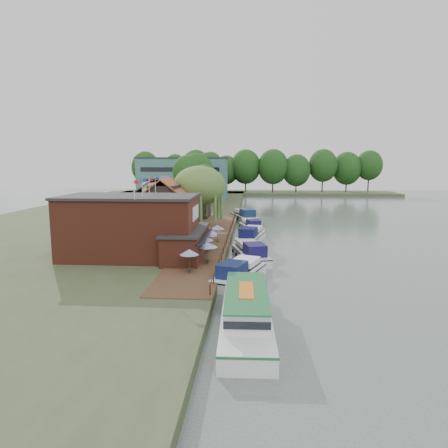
{
  "coord_description": "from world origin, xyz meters",
  "views": [
    {
      "loc": [
        -1.87,
        -45.69,
        12.08
      ],
      "look_at": [
        -6.0,
        12.0,
        3.0
      ],
      "focal_mm": 32.0,
      "sensor_mm": 36.0,
      "label": 1
    }
  ],
  "objects_px": {
    "cruiser_2": "(251,234)",
    "tour_boat": "(246,311)",
    "umbrella_3": "(210,241)",
    "cruiser_0": "(239,270)",
    "willow": "(200,198)",
    "cruiser_4": "(244,214)",
    "cottage_c": "(192,196)",
    "umbrella_0": "(189,261)",
    "umbrella_2": "(203,246)",
    "pub": "(147,227)",
    "umbrella_4": "(209,239)",
    "cottage_a": "(166,207)",
    "cruiser_3": "(251,225)",
    "cottage_b": "(162,200)",
    "swan": "(242,295)",
    "hotel_block": "(183,179)",
    "umbrella_1": "(207,253)",
    "umbrella_5": "(217,234)",
    "cruiser_1": "(251,251)"
  },
  "relations": [
    {
      "from": "umbrella_5",
      "to": "cruiser_3",
      "type": "distance_m",
      "value": 16.52
    },
    {
      "from": "willow",
      "to": "tour_boat",
      "type": "bearing_deg",
      "value": -77.49
    },
    {
      "from": "cruiser_0",
      "to": "umbrella_3",
      "type": "bearing_deg",
      "value": 132.15
    },
    {
      "from": "umbrella_1",
      "to": "cruiser_3",
      "type": "relative_size",
      "value": 0.27
    },
    {
      "from": "cottage_c",
      "to": "cruiser_0",
      "type": "relative_size",
      "value": 0.85
    },
    {
      "from": "umbrella_2",
      "to": "umbrella_0",
      "type": "bearing_deg",
      "value": -93.93
    },
    {
      "from": "cottage_c",
      "to": "umbrella_2",
      "type": "bearing_deg",
      "value": -78.97
    },
    {
      "from": "umbrella_5",
      "to": "swan",
      "type": "bearing_deg",
      "value": -78.41
    },
    {
      "from": "cruiser_2",
      "to": "tour_boat",
      "type": "distance_m",
      "value": 32.24
    },
    {
      "from": "cottage_b",
      "to": "umbrella_0",
      "type": "distance_m",
      "value": 33.07
    },
    {
      "from": "pub",
      "to": "cruiser_2",
      "type": "height_order",
      "value": "pub"
    },
    {
      "from": "cottage_c",
      "to": "tour_boat",
      "type": "distance_m",
      "value": 52.78
    },
    {
      "from": "umbrella_0",
      "to": "umbrella_2",
      "type": "xyz_separation_m",
      "value": [
        0.51,
        7.37,
        0.0
      ]
    },
    {
      "from": "cottage_c",
      "to": "umbrella_0",
      "type": "bearing_deg",
      "value": -81.65
    },
    {
      "from": "willow",
      "to": "tour_boat",
      "type": "distance_m",
      "value": 38.52
    },
    {
      "from": "umbrella_2",
      "to": "tour_boat",
      "type": "height_order",
      "value": "umbrella_2"
    },
    {
      "from": "umbrella_3",
      "to": "cruiser_4",
      "type": "xyz_separation_m",
      "value": [
        3.62,
        32.45,
        -0.95
      ]
    },
    {
      "from": "cruiser_4",
      "to": "cruiser_0",
      "type": "bearing_deg",
      "value": -108.68
    },
    {
      "from": "cruiser_1",
      "to": "tour_boat",
      "type": "height_order",
      "value": "tour_boat"
    },
    {
      "from": "umbrella_4",
      "to": "swan",
      "type": "bearing_deg",
      "value": -73.48
    },
    {
      "from": "pub",
      "to": "cruiser_3",
      "type": "bearing_deg",
      "value": 64.41
    },
    {
      "from": "cottage_b",
      "to": "tour_boat",
      "type": "relative_size",
      "value": 0.73
    },
    {
      "from": "cottage_c",
      "to": "willow",
      "type": "height_order",
      "value": "willow"
    },
    {
      "from": "cottage_b",
      "to": "umbrella_3",
      "type": "distance_m",
      "value": 23.84
    },
    {
      "from": "cottage_b",
      "to": "cruiser_3",
      "type": "bearing_deg",
      "value": -0.46
    },
    {
      "from": "cruiser_2",
      "to": "swan",
      "type": "xyz_separation_m",
      "value": [
        -0.67,
        -25.19,
        -1.02
      ]
    },
    {
      "from": "cottage_a",
      "to": "umbrella_1",
      "type": "height_order",
      "value": "cottage_a"
    },
    {
      "from": "hotel_block",
      "to": "tour_boat",
      "type": "height_order",
      "value": "hotel_block"
    },
    {
      "from": "swan",
      "to": "umbrella_2",
      "type": "bearing_deg",
      "value": 113.45
    },
    {
      "from": "hotel_block",
      "to": "umbrella_3",
      "type": "distance_m",
      "value": 68.81
    },
    {
      "from": "cottage_a",
      "to": "umbrella_5",
      "type": "xyz_separation_m",
      "value": [
        8.35,
        -5.95,
        -2.96
      ]
    },
    {
      "from": "swan",
      "to": "cottage_c",
      "type": "bearing_deg",
      "value": 104.33
    },
    {
      "from": "umbrella_3",
      "to": "cruiser_0",
      "type": "relative_size",
      "value": 0.24
    },
    {
      "from": "umbrella_1",
      "to": "umbrella_4",
      "type": "bearing_deg",
      "value": 94.21
    },
    {
      "from": "umbrella_3",
      "to": "tour_boat",
      "type": "relative_size",
      "value": 0.18
    },
    {
      "from": "cruiser_2",
      "to": "tour_boat",
      "type": "height_order",
      "value": "tour_boat"
    },
    {
      "from": "cruiser_0",
      "to": "cruiser_1",
      "type": "distance_m",
      "value": 9.16
    },
    {
      "from": "hotel_block",
      "to": "cottage_c",
      "type": "distance_m",
      "value": 37.9
    },
    {
      "from": "umbrella_0",
      "to": "tour_boat",
      "type": "distance_m",
      "value": 12.41
    },
    {
      "from": "cottage_c",
      "to": "willow",
      "type": "xyz_separation_m",
      "value": [
        3.5,
        -14.0,
        0.96
      ]
    },
    {
      "from": "willow",
      "to": "cruiser_4",
      "type": "relative_size",
      "value": 0.96
    },
    {
      "from": "umbrella_3",
      "to": "tour_boat",
      "type": "xyz_separation_m",
      "value": [
        4.89,
        -21.31,
        -0.85
      ]
    },
    {
      "from": "umbrella_0",
      "to": "cottage_b",
      "type": "bearing_deg",
      "value": 107.55
    },
    {
      "from": "pub",
      "to": "umbrella_4",
      "type": "distance_m",
      "value": 8.88
    },
    {
      "from": "cottage_a",
      "to": "tour_boat",
      "type": "xyz_separation_m",
      "value": [
        12.78,
        -32.31,
        -3.81
      ]
    },
    {
      "from": "umbrella_2",
      "to": "umbrella_3",
      "type": "height_order",
      "value": "same"
    },
    {
      "from": "hotel_block",
      "to": "cruiser_4",
      "type": "xyz_separation_m",
      "value": [
        18.51,
        -34.56,
        -5.82
      ]
    },
    {
      "from": "cottage_a",
      "to": "willow",
      "type": "xyz_separation_m",
      "value": [
        4.5,
        5.0,
        0.96
      ]
    },
    {
      "from": "willow",
      "to": "cruiser_1",
      "type": "relative_size",
      "value": 1.03
    },
    {
      "from": "cruiser_1",
      "to": "cruiser_4",
      "type": "height_order",
      "value": "cruiser_4"
    }
  ]
}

